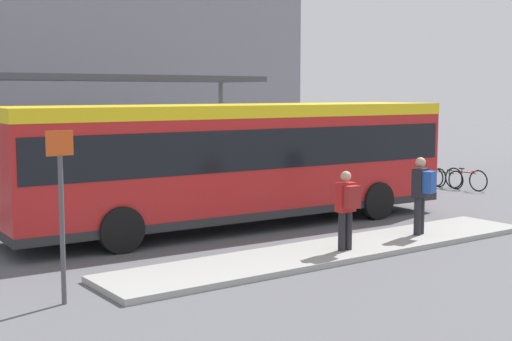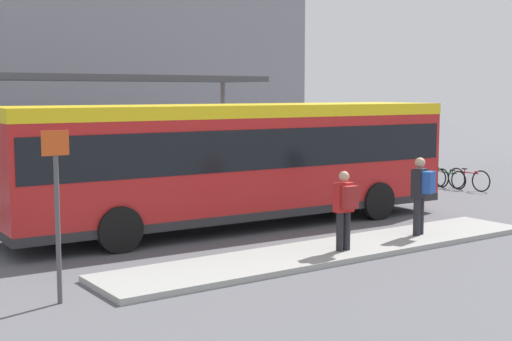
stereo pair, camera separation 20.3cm
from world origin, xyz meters
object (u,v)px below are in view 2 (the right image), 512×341
at_px(bicycle_white, 433,176).
at_px(platform_sign, 57,208).
at_px(bicycle_red, 469,179).
at_px(pedestrian_companion, 345,205).
at_px(bicycle_green, 449,179).
at_px(city_bus, 237,155).
at_px(pedestrian_waiting, 421,191).

distance_m(bicycle_white, platform_sign, 17.41).
bearing_deg(bicycle_red, pedestrian_companion, -66.21).
height_order(bicycle_red, platform_sign, platform_sign).
bearing_deg(bicycle_green, city_bus, 101.20).
relative_size(pedestrian_companion, platform_sign, 0.59).
distance_m(bicycle_red, platform_sign, 17.03).
height_order(pedestrian_waiting, bicycle_red, pedestrian_waiting).
relative_size(city_bus, pedestrian_companion, 7.17).
height_order(pedestrian_companion, bicycle_white, pedestrian_companion).
height_order(city_bus, bicycle_green, city_bus).
relative_size(city_bus, bicycle_white, 7.39).
xyz_separation_m(bicycle_red, platform_sign, (-16.27, -4.90, 1.18)).
bearing_deg(bicycle_white, bicycle_red, -167.87).
xyz_separation_m(pedestrian_waiting, platform_sign, (-8.52, -0.08, 0.41)).
distance_m(bicycle_red, bicycle_white, 1.48).
bearing_deg(pedestrian_waiting, bicycle_green, -72.58).
height_order(pedestrian_waiting, platform_sign, platform_sign).
distance_m(pedestrian_companion, bicycle_green, 11.68).
xyz_separation_m(city_bus, pedestrian_companion, (-0.02, -4.07, -0.74)).
relative_size(bicycle_green, bicycle_white, 0.97).
height_order(pedestrian_companion, bicycle_green, pedestrian_companion).
xyz_separation_m(pedestrian_companion, bicycle_white, (10.16, 6.53, -0.72)).
bearing_deg(city_bus, bicycle_green, 11.73).
relative_size(pedestrian_companion, bicycle_red, 0.95).
distance_m(city_bus, bicycle_red, 10.40).
relative_size(pedestrian_waiting, platform_sign, 0.64).
xyz_separation_m(pedestrian_waiting, bicycle_red, (7.75, 4.82, -0.77)).
height_order(bicycle_green, platform_sign, platform_sign).
relative_size(city_bus, bicycle_green, 7.60).
bearing_deg(bicycle_white, bicycle_green, -175.77).
bearing_deg(pedestrian_companion, bicycle_green, -57.95).
bearing_deg(pedestrian_waiting, platform_sign, 71.67).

